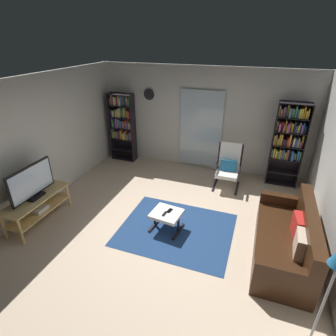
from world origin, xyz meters
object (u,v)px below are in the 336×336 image
at_px(ottoman, 166,215).
at_px(wall_clock, 149,94).
at_px(bookshelf_near_tv, 122,122).
at_px(tv_remote, 165,214).
at_px(leather_sofa, 287,241).
at_px(television, 32,183).
at_px(bookshelf_near_sofa, 288,140).
at_px(lounge_armchair, 229,165).
at_px(cell_phone, 170,211).
at_px(tv_stand, 38,205).
at_px(floor_lamp_by_sofa, 334,275).

xyz_separation_m(ottoman, wall_clock, (-1.48, 2.76, 1.55)).
xyz_separation_m(bookshelf_near_tv, ottoman, (2.22, -2.56, -0.78)).
bearing_deg(tv_remote, leather_sofa, 9.10).
xyz_separation_m(television, bookshelf_near_sofa, (4.37, 3.15, 0.27)).
relative_size(bookshelf_near_tv, bookshelf_near_sofa, 0.95).
distance_m(television, ottoman, 2.50).
bearing_deg(bookshelf_near_sofa, wall_clock, 176.67).
height_order(leather_sofa, lounge_armchair, lounge_armchair).
relative_size(bookshelf_near_sofa, tv_remote, 13.61).
relative_size(bookshelf_near_tv, cell_phone, 13.30).
xyz_separation_m(bookshelf_near_tv, wall_clock, (0.74, 0.20, 0.76)).
relative_size(bookshelf_near_tv, tv_remote, 12.93).
bearing_deg(lounge_armchair, tv_remote, -111.49).
relative_size(tv_stand, television, 1.36).
height_order(tv_remote, wall_clock, wall_clock).
height_order(bookshelf_near_tv, lounge_armchair, bookshelf_near_tv).
relative_size(lounge_armchair, floor_lamp_by_sofa, 0.60).
xyz_separation_m(television, lounge_armchair, (3.17, 2.60, -0.31)).
relative_size(bookshelf_near_sofa, ottoman, 3.45).
height_order(television, bookshelf_near_tv, bookshelf_near_tv).
distance_m(tv_remote, cell_phone, 0.13).
bearing_deg(wall_clock, lounge_armchair, -18.25).
distance_m(bookshelf_near_tv, floor_lamp_by_sofa, 6.09).
xyz_separation_m(bookshelf_near_sofa, cell_phone, (-1.96, -2.49, -0.74)).
bearing_deg(tv_remote, television, -160.06).
distance_m(leather_sofa, tv_remote, 2.05).
bearing_deg(bookshelf_near_tv, wall_clock, 15.00).
bearing_deg(tv_remote, tv_stand, -160.04).
relative_size(lounge_armchair, ottoman, 1.80).
xyz_separation_m(lounge_armchair, tv_remote, (-0.81, -2.06, -0.16)).
xyz_separation_m(television, cell_phone, (2.41, 0.66, -0.47)).
relative_size(tv_stand, bookshelf_near_sofa, 0.68).
xyz_separation_m(leather_sofa, lounge_armchair, (-1.24, 1.99, 0.22)).
bearing_deg(leather_sofa, television, -172.12).
bearing_deg(wall_clock, floor_lamp_by_sofa, -50.18).
height_order(leather_sofa, tv_remote, leather_sofa).
xyz_separation_m(tv_stand, tv_remote, (2.36, 0.54, 0.02)).
height_order(bookshelf_near_sofa, floor_lamp_by_sofa, bookshelf_near_sofa).
bearing_deg(floor_lamp_by_sofa, leather_sofa, 95.02).
relative_size(bookshelf_near_tv, lounge_armchair, 1.82).
bearing_deg(cell_phone, tv_remote, -101.89).
xyz_separation_m(tv_stand, floor_lamp_by_sofa, (4.56, -1.04, 0.99)).
xyz_separation_m(cell_phone, wall_clock, (-1.52, 2.69, 1.48)).
bearing_deg(bookshelf_near_tv, cell_phone, -47.90).
relative_size(television, leather_sofa, 0.51).
distance_m(tv_stand, ottoman, 2.45).
relative_size(tv_remote, cell_phone, 1.03).
distance_m(cell_phone, floor_lamp_by_sofa, 2.91).
bearing_deg(bookshelf_near_tv, floor_lamp_by_sofa, -43.65).
xyz_separation_m(bookshelf_near_tv, cell_phone, (2.26, -2.50, -0.71)).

